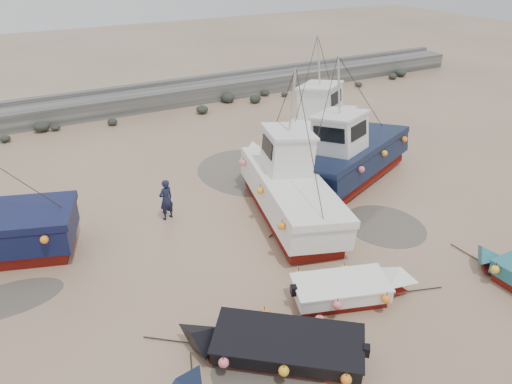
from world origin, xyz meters
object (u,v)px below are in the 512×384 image
dinghy_4 (275,341)px  cabin_boat_3 (322,126)px  person (168,218)px  cabin_boat_1 (285,185)px  dinghy_5 (351,286)px  cabin_boat_2 (348,159)px

dinghy_4 → cabin_boat_3: size_ratio=0.63×
dinghy_4 → person: dinghy_4 is taller
dinghy_4 → cabin_boat_3: cabin_boat_3 is taller
cabin_boat_3 → person: bearing=-103.7°
dinghy_4 → person: size_ratio=3.07×
cabin_boat_3 → cabin_boat_1: bearing=-78.9°
dinghy_4 → cabin_boat_1: bearing=5.4°
dinghy_5 → person: dinghy_5 is taller
dinghy_5 → person: bearing=-138.8°
cabin_boat_1 → cabin_boat_2: (4.09, 0.87, -0.00)m
person → cabin_boat_3: bearing=-179.7°
dinghy_5 → cabin_boat_1: cabin_boat_1 is taller
dinghy_4 → dinghy_5: bearing=-36.1°
dinghy_4 → dinghy_5: same height
dinghy_5 → person: 8.84m
cabin_boat_2 → dinghy_5: bearing=119.8°
dinghy_4 → dinghy_5: 3.58m
person → cabin_boat_1: bearing=140.5°
dinghy_4 → cabin_boat_3: 16.21m
cabin_boat_1 → cabin_boat_2: size_ratio=1.03×
dinghy_5 → cabin_boat_1: 6.39m
cabin_boat_3 → dinghy_4: bearing=-71.5°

